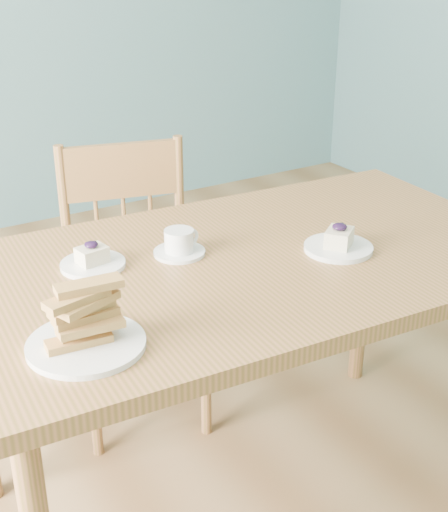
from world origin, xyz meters
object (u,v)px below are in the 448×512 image
object	(u,v)px
coffee_cup	(180,244)
dining_chair	(135,286)
cheesecake_plate_far	(93,260)
biscotti_plate	(84,326)
cheesecake_plate_near	(339,244)
dining_table	(252,284)

from	to	relation	value
coffee_cup	dining_chair	bearing A→B (deg)	75.65
cheesecake_plate_far	coffee_cup	distance (m)	0.23
biscotti_plate	coffee_cup	bearing A→B (deg)	38.60
dining_chair	cheesecake_plate_near	size ratio (longest dim) A/B	5.23
cheesecake_plate_near	coffee_cup	bearing A→B (deg)	151.64
coffee_cup	dining_table	bearing A→B (deg)	-41.47
dining_table	dining_chair	xyz separation A→B (m)	(-0.08, 0.58, -0.24)
cheesecake_plate_near	cheesecake_plate_far	distance (m)	0.64
dining_chair	dining_table	bearing A→B (deg)	-67.61
dining_table	biscotti_plate	size ratio (longest dim) A/B	6.41
biscotti_plate	cheesecake_plate_far	bearing A→B (deg)	65.93
cheesecake_plate_far	coffee_cup	xyz separation A→B (m)	(0.22, -0.05, 0.01)
dining_table	coffee_cup	world-z (taller)	coffee_cup
cheesecake_plate_far	biscotti_plate	bearing A→B (deg)	-114.07
coffee_cup	biscotti_plate	distance (m)	0.48
coffee_cup	biscotti_plate	xyz separation A→B (m)	(-0.38, -0.30, 0.02)
biscotti_plate	dining_table	bearing A→B (deg)	19.77
cheesecake_plate_near	coffee_cup	distance (m)	0.42
cheesecake_plate_near	cheesecake_plate_far	size ratio (longest dim) A/B	1.11
dining_table	biscotti_plate	bearing A→B (deg)	-156.69
dining_chair	coffee_cup	size ratio (longest dim) A/B	7.04
dining_chair	biscotti_plate	distance (m)	0.97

